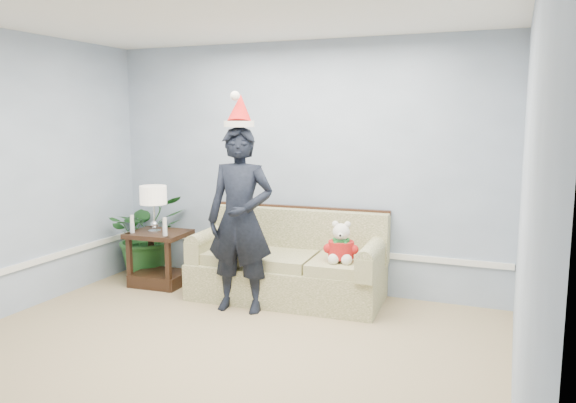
% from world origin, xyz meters
% --- Properties ---
extents(room_shell, '(4.54, 5.04, 2.74)m').
position_xyz_m(room_shell, '(0.00, 0.00, 1.35)').
color(room_shell, tan).
rests_on(room_shell, ground).
extents(wainscot_trim, '(4.49, 4.99, 0.06)m').
position_xyz_m(wainscot_trim, '(-1.18, 1.18, 0.45)').
color(wainscot_trim, white).
rests_on(wainscot_trim, room_shell).
extents(sofa, '(2.03, 0.94, 0.93)m').
position_xyz_m(sofa, '(0.03, 2.08, 0.33)').
color(sofa, '#5F6831').
rests_on(sofa, room_shell).
extents(side_table, '(0.66, 0.57, 0.61)m').
position_xyz_m(side_table, '(-1.49, 1.95, 0.24)').
color(side_table, '#321E12').
rests_on(side_table, room_shell).
extents(table_lamp, '(0.30, 0.30, 0.53)m').
position_xyz_m(table_lamp, '(-1.51, 1.89, 1.02)').
color(table_lamp, silver).
rests_on(table_lamp, side_table).
extents(candle_pair, '(0.48, 0.05, 0.20)m').
position_xyz_m(candle_pair, '(-1.51, 1.79, 0.71)').
color(candle_pair, silver).
rests_on(candle_pair, side_table).
extents(houseplant, '(1.18, 1.17, 0.99)m').
position_xyz_m(houseplant, '(-1.86, 2.24, 0.50)').
color(houseplant, '#235D26').
rests_on(houseplant, room_shell).
extents(man, '(0.71, 0.51, 1.81)m').
position_xyz_m(man, '(-0.26, 1.55, 0.90)').
color(man, black).
rests_on(man, room_shell).
extents(santa_hat, '(0.36, 0.39, 0.34)m').
position_xyz_m(santa_hat, '(-0.26, 1.56, 1.94)').
color(santa_hat, silver).
rests_on(santa_hat, man).
extents(teddy_bear, '(0.30, 0.31, 0.41)m').
position_xyz_m(teddy_bear, '(0.65, 1.90, 0.64)').
color(teddy_bear, silver).
rests_on(teddy_bear, sofa).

